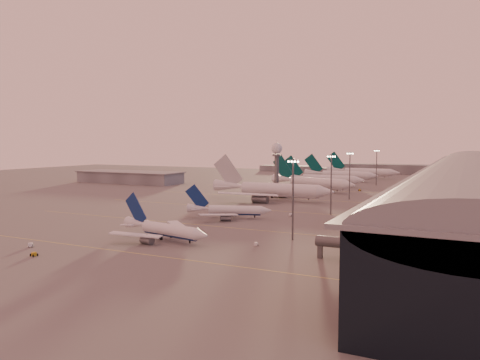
% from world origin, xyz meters
% --- Properties ---
extents(ground, '(700.00, 700.00, 0.00)m').
position_xyz_m(ground, '(0.00, 0.00, 0.00)').
color(ground, '#565454').
rests_on(ground, ground).
extents(taxiway_markings, '(180.00, 185.25, 0.02)m').
position_xyz_m(taxiway_markings, '(30.00, 56.00, 0.01)').
color(taxiway_markings, '#F1E255').
rests_on(taxiway_markings, ground).
extents(terminal, '(57.00, 362.00, 23.04)m').
position_xyz_m(terminal, '(107.88, 110.09, 10.52)').
color(terminal, black).
rests_on(terminal, ground).
extents(hangar, '(82.00, 27.00, 8.50)m').
position_xyz_m(hangar, '(-120.00, 140.00, 4.32)').
color(hangar, slate).
rests_on(hangar, ground).
extents(radar_tower, '(6.40, 6.40, 31.10)m').
position_xyz_m(radar_tower, '(5.00, 120.00, 20.95)').
color(radar_tower, '#525559').
rests_on(radar_tower, ground).
extents(mast_a, '(3.60, 0.56, 25.00)m').
position_xyz_m(mast_a, '(58.00, 0.00, 13.74)').
color(mast_a, '#525559').
rests_on(mast_a, ground).
extents(mast_b, '(3.60, 0.56, 25.00)m').
position_xyz_m(mast_b, '(55.00, 55.00, 13.74)').
color(mast_b, '#525559').
rests_on(mast_b, ground).
extents(mast_c, '(3.60, 0.56, 25.00)m').
position_xyz_m(mast_c, '(50.00, 110.00, 13.74)').
color(mast_c, '#525559').
rests_on(mast_c, ground).
extents(mast_d, '(3.60, 0.56, 25.00)m').
position_xyz_m(mast_d, '(48.00, 200.00, 13.74)').
color(mast_d, '#525559').
rests_on(mast_d, ground).
extents(distant_horizon, '(165.00, 37.50, 9.00)m').
position_xyz_m(distant_horizon, '(2.62, 325.14, 3.89)').
color(distant_horizon, slate).
rests_on(distant_horizon, ground).
extents(narrowbody_near, '(35.14, 27.78, 13.86)m').
position_xyz_m(narrowbody_near, '(23.02, -17.78, 2.81)').
color(narrowbody_near, silver).
rests_on(narrowbody_near, ground).
extents(narrowbody_mid, '(33.08, 25.95, 13.42)m').
position_xyz_m(narrowbody_mid, '(21.46, 27.88, 2.72)').
color(narrowbody_mid, silver).
rests_on(narrowbody_mid, ground).
extents(widebody_white, '(67.19, 53.85, 23.64)m').
position_xyz_m(widebody_white, '(14.72, 88.95, 4.10)').
color(widebody_white, silver).
rests_on(widebody_white, ground).
extents(greentail_a, '(59.22, 47.07, 22.28)m').
position_xyz_m(greentail_a, '(19.51, 142.50, 3.94)').
color(greentail_a, silver).
rests_on(greentail_a, ground).
extents(greentail_b, '(57.76, 46.63, 20.98)m').
position_xyz_m(greentail_b, '(17.16, 174.68, 3.71)').
color(greentail_b, silver).
rests_on(greentail_b, ground).
extents(greentail_c, '(58.06, 46.82, 21.08)m').
position_xyz_m(greentail_c, '(17.35, 222.08, 3.72)').
color(greentail_c, silver).
rests_on(greentail_c, ground).
extents(greentail_d, '(61.12, 49.28, 22.19)m').
position_xyz_m(greentail_d, '(26.42, 260.21, 3.92)').
color(greentail_d, silver).
rests_on(greentail_d, ground).
extents(gsv_truck_a, '(6.11, 5.54, 2.46)m').
position_xyz_m(gsv_truck_a, '(-5.66, -42.09, 1.26)').
color(gsv_truck_a, white).
rests_on(gsv_truck_a, ground).
extents(gsv_tug_near, '(2.69, 3.80, 0.99)m').
position_xyz_m(gsv_tug_near, '(3.91, -49.56, 0.51)').
color(gsv_tug_near, gold).
rests_on(gsv_tug_near, ground).
extents(gsv_catering_a, '(5.01, 2.73, 3.93)m').
position_xyz_m(gsv_catering_a, '(51.42, -12.26, 1.97)').
color(gsv_catering_a, white).
rests_on(gsv_catering_a, ground).
extents(gsv_tug_mid, '(4.22, 3.48, 1.04)m').
position_xyz_m(gsv_tug_mid, '(-3.91, 6.70, 0.54)').
color(gsv_tug_mid, gold).
rests_on(gsv_tug_mid, ground).
extents(gsv_truck_b, '(6.08, 4.27, 2.32)m').
position_xyz_m(gsv_truck_b, '(42.27, 42.71, 1.18)').
color(gsv_truck_b, white).
rests_on(gsv_truck_b, ground).
extents(gsv_truck_c, '(5.23, 6.17, 2.43)m').
position_xyz_m(gsv_truck_c, '(3.41, 50.51, 1.24)').
color(gsv_truck_c, gold).
rests_on(gsv_truck_c, ground).
extents(gsv_catering_b, '(4.39, 2.20, 3.54)m').
position_xyz_m(gsv_catering_b, '(62.18, 74.37, 1.77)').
color(gsv_catering_b, gold).
rests_on(gsv_catering_b, ground).
extents(gsv_tug_far, '(2.71, 3.42, 0.85)m').
position_xyz_m(gsv_tug_far, '(10.74, 109.82, 0.44)').
color(gsv_tug_far, white).
rests_on(gsv_tug_far, ground).
extents(gsv_truck_d, '(3.36, 5.52, 2.10)m').
position_xyz_m(gsv_truck_d, '(-22.91, 133.95, 1.07)').
color(gsv_truck_d, white).
rests_on(gsv_truck_d, ground).
extents(gsv_tug_hangar, '(3.86, 2.48, 1.06)m').
position_xyz_m(gsv_tug_hangar, '(45.95, 155.35, 0.55)').
color(gsv_tug_hangar, gold).
rests_on(gsv_tug_hangar, ground).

